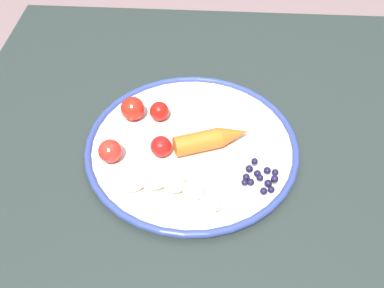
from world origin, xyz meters
name	(u,v)px	position (x,y,z in m)	size (l,w,h in m)	color
dining_table	(216,186)	(0.00, 0.00, 0.62)	(0.92, 0.88, 0.71)	#27312D
plate	(192,145)	(-0.04, 0.00, 0.72)	(0.35, 0.35, 0.02)	silver
banana	(173,187)	(-0.07, -0.10, 0.74)	(0.16, 0.07, 0.03)	beige
carrot_orange	(212,139)	(-0.01, 0.00, 0.74)	(0.13, 0.07, 0.03)	orange
blueberry_pile	(260,177)	(0.07, -0.07, 0.73)	(0.06, 0.06, 0.02)	#191638
tomato_near	(159,111)	(-0.10, 0.06, 0.74)	(0.03, 0.03, 0.03)	red
tomato_mid	(133,109)	(-0.15, 0.06, 0.75)	(0.04, 0.04, 0.04)	red
tomato_far	(110,151)	(-0.17, -0.04, 0.74)	(0.04, 0.04, 0.04)	red
tomato_extra	(161,146)	(-0.09, -0.02, 0.74)	(0.03, 0.03, 0.03)	red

